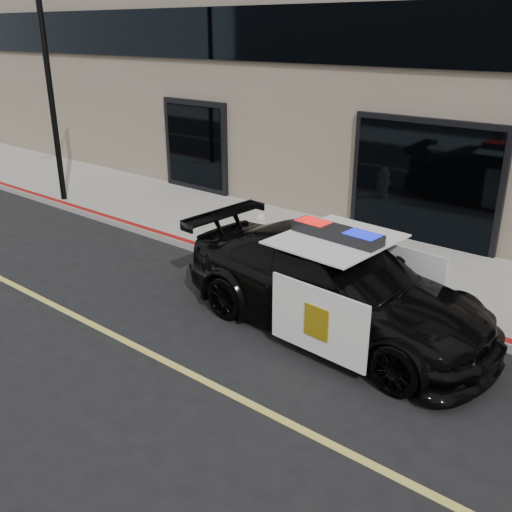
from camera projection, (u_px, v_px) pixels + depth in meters
The scene contains 5 objects.
ground at pixel (260, 409), 7.42m from camera, with size 120.00×120.00×0.00m, color black.
sidewalk_n at pixel (428, 277), 11.17m from camera, with size 60.00×3.50×0.15m, color gray.
police_car at pixel (334, 285), 9.14m from camera, with size 2.86×5.66×1.76m.
fire_hydrant at pixel (260, 234), 12.09m from camera, with size 0.40×0.55×0.88m.
street_light at pixel (47, 88), 14.91m from camera, with size 0.15×1.39×5.49m.
Camera 1 is at (3.84, -4.81, 4.60)m, focal length 40.00 mm.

